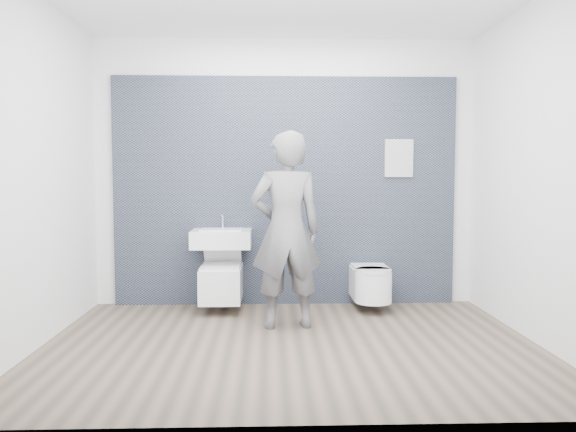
{
  "coord_description": "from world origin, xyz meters",
  "views": [
    {
      "loc": [
        -0.17,
        -4.46,
        1.35
      ],
      "look_at": [
        0.0,
        0.6,
        1.0
      ],
      "focal_mm": 35.0,
      "sensor_mm": 36.0,
      "label": 1
    }
  ],
  "objects_px": {
    "washbasin": "(222,238)",
    "toilet_square": "(221,281)",
    "toilet_rounded": "(371,283)",
    "visitor": "(286,230)"
  },
  "relations": [
    {
      "from": "toilet_square",
      "to": "toilet_rounded",
      "type": "distance_m",
      "value": 1.52
    },
    {
      "from": "toilet_square",
      "to": "visitor",
      "type": "xyz_separation_m",
      "value": [
        0.64,
        -0.64,
        0.57
      ]
    },
    {
      "from": "washbasin",
      "to": "visitor",
      "type": "bearing_deg",
      "value": -47.91
    },
    {
      "from": "visitor",
      "to": "washbasin",
      "type": "bearing_deg",
      "value": -55.92
    },
    {
      "from": "washbasin",
      "to": "toilet_square",
      "type": "relative_size",
      "value": 0.84
    },
    {
      "from": "washbasin",
      "to": "visitor",
      "type": "distance_m",
      "value": 0.96
    },
    {
      "from": "toilet_rounded",
      "to": "visitor",
      "type": "xyz_separation_m",
      "value": [
        -0.88,
        -0.61,
        0.6
      ]
    },
    {
      "from": "washbasin",
      "to": "toilet_square",
      "type": "distance_m",
      "value": 0.43
    },
    {
      "from": "washbasin",
      "to": "toilet_square",
      "type": "bearing_deg",
      "value": -90.0
    },
    {
      "from": "washbasin",
      "to": "toilet_square",
      "type": "xyz_separation_m",
      "value": [
        0.0,
        -0.07,
        -0.43
      ]
    }
  ]
}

